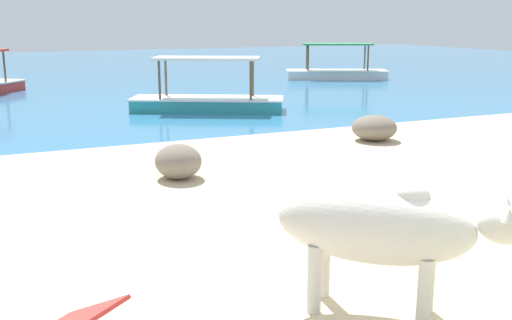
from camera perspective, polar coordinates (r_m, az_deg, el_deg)
sand_beach at (r=5.27m, az=15.67°, el=-12.22°), size 18.00×14.00×0.04m
water_surface at (r=25.90m, az=-17.32°, el=7.51°), size 60.00×36.00×0.03m
cow at (r=4.65m, az=11.43°, el=-6.05°), size 1.59×1.55×1.04m
shore_rock_large at (r=11.44m, az=10.86°, el=2.94°), size 0.99×0.99×0.46m
shore_rock_medium at (r=8.63m, az=-7.19°, el=-0.12°), size 0.76×0.83×0.48m
boat_white at (r=23.19m, az=7.44°, el=8.13°), size 3.81×2.61×1.29m
boat_teal at (r=15.08m, az=-4.51°, el=5.61°), size 3.79×2.72×1.29m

